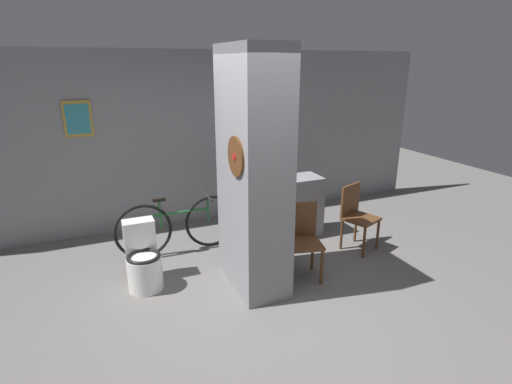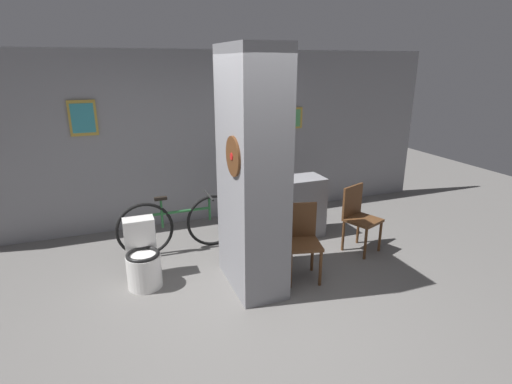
% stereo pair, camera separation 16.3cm
% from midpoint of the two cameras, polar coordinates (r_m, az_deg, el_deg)
% --- Properties ---
extents(ground_plane, '(14.00, 14.00, 0.00)m').
position_cam_midpoint_polar(ground_plane, '(4.34, 0.36, -15.90)').
color(ground_plane, slate).
extents(wall_back, '(8.00, 0.09, 2.60)m').
position_cam_midpoint_polar(wall_back, '(6.20, -9.39, 7.44)').
color(wall_back, gray).
rests_on(wall_back, ground_plane).
extents(pillar_center, '(0.54, 0.97, 2.60)m').
position_cam_midpoint_polar(pillar_center, '(4.21, -1.50, 2.63)').
color(pillar_center, gray).
rests_on(pillar_center, ground_plane).
extents(counter_shelf, '(1.40, 0.44, 0.87)m').
position_cam_midpoint_polar(counter_shelf, '(5.66, 1.80, -2.49)').
color(counter_shelf, gray).
rests_on(counter_shelf, ground_plane).
extents(toilet, '(0.38, 0.54, 0.73)m').
position_cam_midpoint_polar(toilet, '(4.71, -16.77, -9.43)').
color(toilet, white).
rests_on(toilet, ground_plane).
extents(chair_near_pillar, '(0.48, 0.48, 0.88)m').
position_cam_midpoint_polar(chair_near_pillar, '(4.68, 5.58, -6.43)').
color(chair_near_pillar, brown).
rests_on(chair_near_pillar, ground_plane).
extents(chair_by_doorway, '(0.51, 0.51, 0.88)m').
position_cam_midpoint_polar(chair_by_doorway, '(5.48, 13.35, -3.07)').
color(chair_by_doorway, brown).
rests_on(chair_by_doorway, ground_plane).
extents(bicycle, '(1.64, 0.42, 0.79)m').
position_cam_midpoint_polar(bicycle, '(5.38, -11.84, -4.66)').
color(bicycle, black).
rests_on(bicycle, ground_plane).
extents(bottle_tall, '(0.08, 0.08, 0.29)m').
position_cam_midpoint_polar(bottle_tall, '(5.36, 0.13, 2.35)').
color(bottle_tall, '#267233').
rests_on(bottle_tall, counter_shelf).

